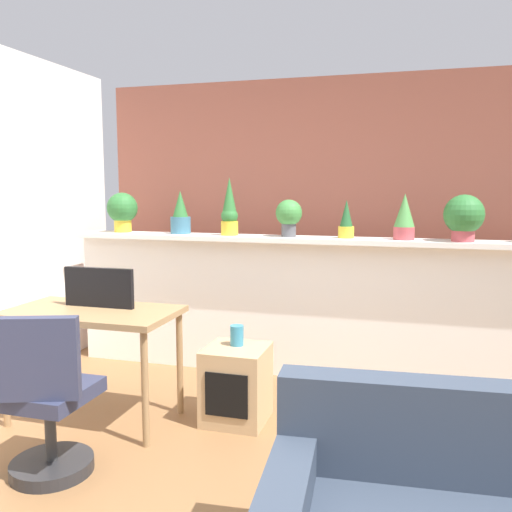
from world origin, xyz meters
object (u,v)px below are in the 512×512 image
at_px(potted_plant_1, 180,215).
at_px(side_cube_shelf, 236,384).
at_px(potted_plant_2, 229,210).
at_px(potted_plant_6, 464,216).
at_px(potted_plant_4, 346,221).
at_px(tv_monitor, 99,287).
at_px(potted_plant_3, 289,215).
at_px(potted_plant_5, 404,217).
at_px(office_chair, 46,408).
at_px(potted_plant_0, 122,210).
at_px(vase_on_shelf, 237,335).
at_px(desk, 93,322).

relative_size(potted_plant_1, side_cube_shelf, 0.73).
relative_size(potted_plant_2, potted_plant_6, 1.39).
relative_size(potted_plant_4, tv_monitor, 0.60).
bearing_deg(potted_plant_1, potted_plant_6, -1.59).
xyz_separation_m(potted_plant_3, side_cube_shelf, (-0.13, -0.97, -1.07)).
distance_m(potted_plant_5, potted_plant_6, 0.42).
height_order(potted_plant_2, office_chair, potted_plant_2).
bearing_deg(potted_plant_2, potted_plant_6, -0.78).
distance_m(tv_monitor, office_chair, 0.95).
bearing_deg(potted_plant_6, potted_plant_0, 178.72).
bearing_deg(side_cube_shelf, potted_plant_1, 129.53).
relative_size(potted_plant_6, office_chair, 0.38).
height_order(potted_plant_6, tv_monitor, potted_plant_6).
xyz_separation_m(potted_plant_0, potted_plant_5, (2.40, -0.03, -0.02)).
distance_m(potted_plant_4, potted_plant_6, 0.86).
relative_size(potted_plant_1, potted_plant_5, 1.05).
xyz_separation_m(potted_plant_3, potted_plant_5, (0.89, -0.01, -0.00)).
distance_m(potted_plant_2, vase_on_shelf, 1.25).
height_order(potted_plant_3, side_cube_shelf, potted_plant_3).
distance_m(office_chair, side_cube_shelf, 1.22).
bearing_deg(desk, office_chair, -76.89).
bearing_deg(potted_plant_2, side_cube_shelf, -69.04).
xyz_separation_m(potted_plant_6, desk, (-2.35, -1.17, -0.67)).
bearing_deg(office_chair, potted_plant_5, 47.40).
height_order(office_chair, vase_on_shelf, office_chair).
height_order(potted_plant_0, potted_plant_1, potted_plant_1).
relative_size(potted_plant_3, potted_plant_4, 1.00).
bearing_deg(potted_plant_4, office_chair, -124.52).
xyz_separation_m(potted_plant_2, side_cube_shelf, (0.37, -0.96, -1.11)).
bearing_deg(potted_plant_4, potted_plant_1, 179.17).
bearing_deg(potted_plant_1, potted_plant_2, -4.79).
height_order(potted_plant_1, tv_monitor, potted_plant_1).
distance_m(potted_plant_0, potted_plant_3, 1.51).
height_order(potted_plant_3, potted_plant_6, potted_plant_6).
height_order(potted_plant_0, potted_plant_2, potted_plant_2).
bearing_deg(potted_plant_3, potted_plant_1, 178.47).
distance_m(potted_plant_0, side_cube_shelf, 2.02).
distance_m(potted_plant_3, tv_monitor, 1.59).
height_order(potted_plant_1, potted_plant_3, potted_plant_1).
bearing_deg(potted_plant_2, potted_plant_5, 0.24).
height_order(potted_plant_4, vase_on_shelf, potted_plant_4).
relative_size(potted_plant_1, desk, 0.33).
xyz_separation_m(potted_plant_5, tv_monitor, (-1.93, -1.12, -0.44)).
distance_m(potted_plant_5, side_cube_shelf, 1.77).
bearing_deg(potted_plant_6, vase_on_shelf, -148.75).
distance_m(potted_plant_1, office_chair, 2.16).
bearing_deg(potted_plant_6, office_chair, -139.12).
bearing_deg(vase_on_shelf, potted_plant_5, 41.38).
height_order(potted_plant_3, desk, potted_plant_3).
relative_size(potted_plant_2, office_chair, 0.52).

